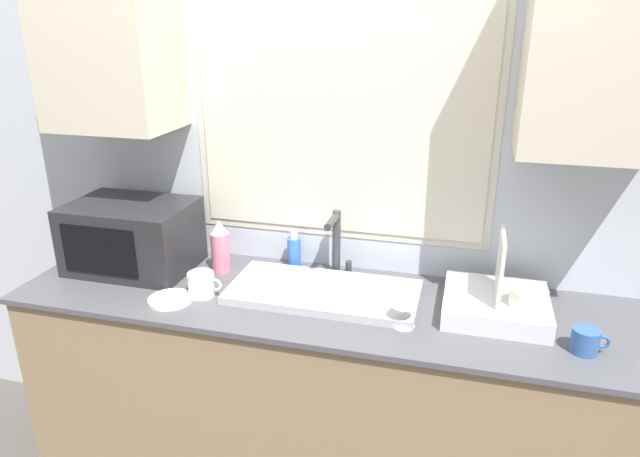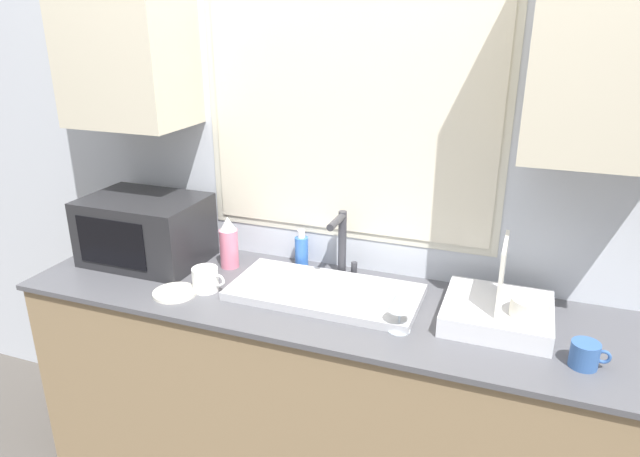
{
  "view_description": "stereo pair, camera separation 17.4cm",
  "coord_description": "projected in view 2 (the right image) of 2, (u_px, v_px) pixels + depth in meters",
  "views": [
    {
      "loc": [
        0.48,
        -1.48,
        1.86
      ],
      "look_at": [
        0.01,
        0.26,
        1.18
      ],
      "focal_mm": 32.0,
      "sensor_mm": 36.0,
      "label": 1
    },
    {
      "loc": [
        0.64,
        -1.42,
        1.86
      ],
      "look_at": [
        0.01,
        0.26,
        1.18
      ],
      "focal_mm": 32.0,
      "sensor_mm": 36.0,
      "label": 2
    }
  ],
  "objects": [
    {
      "name": "faucet",
      "position": [
        342.0,
        240.0,
        2.17
      ],
      "size": [
        0.08,
        0.16,
        0.26
      ],
      "color": "#333338",
      "rests_on": "countertop"
    },
    {
      "name": "countertop",
      "position": [
        320.0,
        400.0,
        2.21
      ],
      "size": [
        2.23,
        0.62,
        0.9
      ],
      "color": "#8C7251",
      "rests_on": "ground_plane"
    },
    {
      "name": "small_plate",
      "position": [
        175.0,
        293.0,
        2.08
      ],
      "size": [
        0.16,
        0.16,
        0.01
      ],
      "color": "silver",
      "rests_on": "countertop"
    },
    {
      "name": "soap_bottle",
      "position": [
        302.0,
        250.0,
        2.3
      ],
      "size": [
        0.05,
        0.05,
        0.16
      ],
      "color": "blue",
      "rests_on": "countertop"
    },
    {
      "name": "wine_glass",
      "position": [
        400.0,
        300.0,
        1.81
      ],
      "size": [
        0.08,
        0.08,
        0.16
      ],
      "color": "silver",
      "rests_on": "countertop"
    },
    {
      "name": "mug_by_rack",
      "position": [
        585.0,
        355.0,
        1.65
      ],
      "size": [
        0.11,
        0.08,
        0.08
      ],
      "color": "#335999",
      "rests_on": "countertop"
    },
    {
      "name": "sink_basin",
      "position": [
        325.0,
        292.0,
        2.07
      ],
      "size": [
        0.68,
        0.33,
        0.03
      ],
      "color": "#B2B2B7",
      "rests_on": "countertop"
    },
    {
      "name": "dish_rack",
      "position": [
        500.0,
        310.0,
        1.87
      ],
      "size": [
        0.35,
        0.33,
        0.29
      ],
      "color": "silver",
      "rests_on": "countertop"
    },
    {
      "name": "mug_near_sink",
      "position": [
        206.0,
        279.0,
        2.1
      ],
      "size": [
        0.13,
        0.1,
        0.09
      ],
      "color": "white",
      "rests_on": "countertop"
    },
    {
      "name": "wall_back",
      "position": [
        348.0,
        148.0,
        2.14
      ],
      "size": [
        6.0,
        0.38,
        2.6
      ],
      "color": "silver",
      "rests_on": "ground_plane"
    },
    {
      "name": "spray_bottle",
      "position": [
        229.0,
        243.0,
        2.28
      ],
      "size": [
        0.07,
        0.07,
        0.21
      ],
      "color": "#D8728C",
      "rests_on": "countertop"
    },
    {
      "name": "microwave",
      "position": [
        146.0,
        230.0,
        2.33
      ],
      "size": [
        0.47,
        0.34,
        0.27
      ],
      "color": "#232326",
      "rests_on": "countertop"
    }
  ]
}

